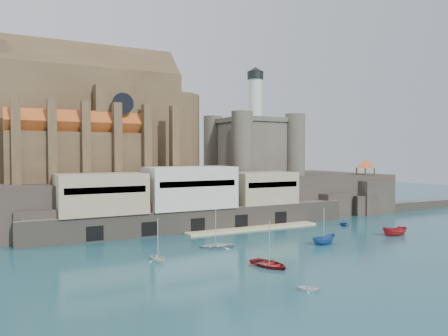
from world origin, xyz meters
TOP-DOWN VIEW (x-y plane):
  - ground at (0.00, 0.00)m, footprint 300.00×300.00m
  - promontory at (-0.19, 39.37)m, footprint 100.00×36.00m
  - quay at (-10.19, 23.07)m, footprint 70.00×12.00m
  - church at (-24.13, 41.85)m, footprint 47.00×25.93m
  - castle_keep at (16.08, 41.08)m, footprint 21.20×21.20m
  - rock_outcrop at (42.00, 25.84)m, footprint 14.50×10.50m
  - pavilion at (42.00, 26.00)m, footprint 6.40×6.40m
  - breakwater at (66.00, 24.00)m, footprint 40.00×3.00m
  - boat_0 at (-11.89, -8.70)m, footprint 4.73×2.22m
  - boat_1 at (-13.87, -19.66)m, footprint 2.73×2.76m
  - boat_2 at (4.78, -0.72)m, footprint 2.12×2.08m
  - boat_4 at (-24.61, 1.43)m, footprint 3.40×2.60m
  - boat_5 at (22.10, -0.89)m, footprint 2.43×2.39m
  - boat_6 at (-12.99, 5.72)m, footprint 2.07×4.29m
  - boat_7 at (21.58, 12.30)m, footprint 3.26×2.65m

SIDE VIEW (x-z plane):
  - ground at x=0.00m, z-range 0.00..0.00m
  - breakwater at x=66.00m, z-range -1.20..1.20m
  - boat_0 at x=-11.89m, z-range -3.19..3.19m
  - boat_1 at x=-13.87m, z-range -1.40..1.40m
  - boat_2 at x=4.78m, z-range -2.53..2.53m
  - boat_4 at x=-24.61m, z-range -1.74..1.74m
  - boat_5 at x=22.10m, z-range -2.73..2.73m
  - boat_6 at x=-12.99m, z-range -2.89..2.89m
  - boat_7 at x=21.58m, z-range -1.63..1.63m
  - rock_outcrop at x=42.00m, z-range -0.33..8.37m
  - promontory at x=-0.19m, z-range -0.08..9.92m
  - quay at x=-10.19m, z-range -0.46..12.59m
  - pavilion at x=42.00m, z-range 10.03..15.43m
  - castle_keep at x=16.08m, z-range 3.66..32.96m
  - church at x=-24.13m, z-range 6.88..37.38m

